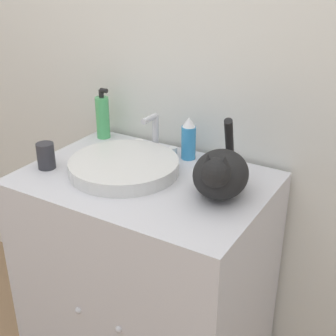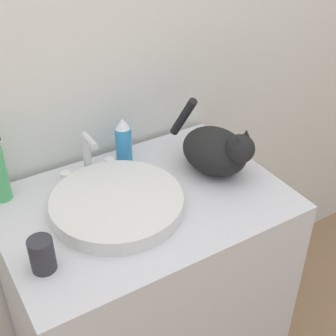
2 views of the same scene
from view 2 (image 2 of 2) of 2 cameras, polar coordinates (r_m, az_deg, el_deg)
The scene contains 7 objects.
wall_back at distance 1.49m, azimuth -9.97°, elevation 14.32°, with size 6.00×0.05×2.50m.
vanity_cabinet at distance 1.71m, azimuth -2.60°, elevation -15.68°, with size 0.84×0.60×0.89m.
sink_basin at distance 1.35m, azimuth -6.22°, elevation -4.32°, with size 0.38×0.38×0.05m.
faucet at distance 1.48m, azimuth -9.73°, elevation 1.18°, with size 0.18×0.10×0.16m.
cat at distance 1.48m, azimuth 6.00°, elevation 2.21°, with size 0.22×0.33×0.22m.
spray_bottle at distance 1.53m, azimuth -5.45°, elevation 3.31°, with size 0.05×0.05×0.16m.
cup at distance 1.20m, azimuth -15.11°, elevation -10.16°, with size 0.06×0.06×0.09m.
Camera 2 is at (-0.51, -0.68, 1.75)m, focal length 50.00 mm.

